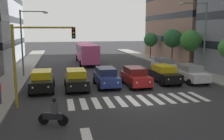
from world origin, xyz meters
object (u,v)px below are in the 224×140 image
Objects in this scene: car_row2_0 at (164,65)px; street_tree_3 at (151,40)px; car_1 at (164,74)px; car_5 at (42,80)px; street_lamp_left at (201,32)px; car_2 at (135,76)px; traffic_light_gantry at (32,53)px; bus_behind_traffic at (87,51)px; car_4 at (76,79)px; street_tree_1 at (191,41)px; motorcycle_with_rider at (54,114)px; car_0 at (190,73)px; car_3 at (106,77)px; street_tree_2 at (173,39)px; street_lamp_right at (26,36)px.

car_row2_0 is 13.66m from street_tree_3.
car_5 is (11.49, 0.76, 0.00)m from car_1.
street_lamp_left is at bearing -162.92° from car_1.
car_1 and car_2 have the same top height.
bus_behind_traffic is at bearing -105.76° from traffic_light_gantry.
car_4 is 14.01m from street_lamp_left.
street_lamp_left is (-4.61, -1.42, 4.03)m from car_1.
street_lamp_left is 1.57× the size of street_tree_1.
bus_behind_traffic is 1.91× the size of traffic_light_gantry.
motorcycle_with_rider is at bearing 40.48° from car_1.
car_row2_0 is 12.94m from bus_behind_traffic.
car_1 is at bearing -176.23° from car_5.
car_0 is 11.28m from car_4.
car_1 is at bearing -174.29° from car_4.
street_tree_1 is (-5.97, -5.73, 2.92)m from car_1.
car_3 is at bearing 35.93° from car_row2_0.
car_1 is 1.00× the size of car_row2_0.
motorcycle_with_rider is at bearing 48.46° from car_2.
car_1 is at bearing 43.83° from street_tree_1.
street_tree_3 reaches higher than car_row2_0.
street_tree_2 reaches higher than car_1.
street_tree_1 is at bearing -155.69° from car_4.
car_0 is 2.72× the size of motorcycle_with_rider.
street_tree_3 is (-1.16, -17.41, -1.52)m from street_lamp_left.
bus_behind_traffic is 21.68m from traffic_light_gantry.
street_tree_3 is at bearing -89.16° from street_tree_1.
street_tree_1 is at bearing 90.84° from street_tree_3.
car_5 is at bearing 34.06° from street_tree_2.
car_1 and car_row2_0 have the same top height.
traffic_light_gantry reaches higher than motorcycle_with_rider.
traffic_light_gantry reaches higher than car_row2_0.
street_lamp_right is 20.26m from street_tree_2.
traffic_light_gantry is at bearing 54.72° from car_4.
car_4 is 24.51m from street_tree_3.
street_lamp_right is (7.53, 9.58, 2.62)m from bus_behind_traffic.
street_lamp_left is (-15.03, -10.31, 4.27)m from motorcycle_with_rider.
motorcycle_with_rider is at bearing 79.42° from bus_behind_traffic.
car_0 is 6.05m from car_row2_0.
street_lamp_right is at bearing -14.16° from street_lamp_left.
street_lamp_right is at bearing -21.22° from car_0.
street_tree_2 reaches higher than car_4.
car_4 is (11.27, 0.59, 0.00)m from car_0.
street_lamp_left is at bearing -170.50° from car_3.
street_tree_1 is at bearing -118.91° from car_0.
car_1 is 2.72× the size of motorcycle_with_rider.
car_0 is 17.58m from street_lamp_right.
car_1 is 8.77m from street_tree_1.
street_lamp_left is 1.54× the size of street_tree_2.
traffic_light_gantry is at bearing 74.24° from bus_behind_traffic.
car_0 is 1.00× the size of car_1.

